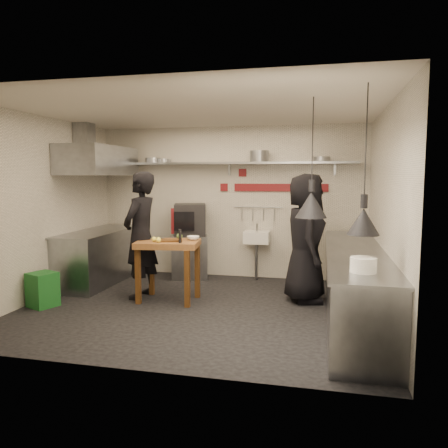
% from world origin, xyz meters
% --- Properties ---
extents(floor, '(5.00, 5.00, 0.00)m').
position_xyz_m(floor, '(0.00, 0.00, 0.00)').
color(floor, black).
rests_on(floor, ground).
extents(ceiling, '(5.00, 5.00, 0.00)m').
position_xyz_m(ceiling, '(0.00, 0.00, 2.80)').
color(ceiling, silver).
rests_on(ceiling, floor).
extents(wall_back, '(5.00, 0.04, 2.80)m').
position_xyz_m(wall_back, '(0.00, 2.10, 1.40)').
color(wall_back, silver).
rests_on(wall_back, floor).
extents(wall_front, '(5.00, 0.04, 2.80)m').
position_xyz_m(wall_front, '(0.00, -2.10, 1.40)').
color(wall_front, silver).
rests_on(wall_front, floor).
extents(wall_left, '(0.04, 4.20, 2.80)m').
position_xyz_m(wall_left, '(-2.50, 0.00, 1.40)').
color(wall_left, silver).
rests_on(wall_left, floor).
extents(wall_right, '(0.04, 4.20, 2.80)m').
position_xyz_m(wall_right, '(2.50, 0.00, 1.40)').
color(wall_right, silver).
rests_on(wall_right, floor).
extents(red_band_horiz, '(1.70, 0.02, 0.14)m').
position_xyz_m(red_band_horiz, '(0.95, 2.08, 1.68)').
color(red_band_horiz, maroon).
rests_on(red_band_horiz, wall_back).
extents(red_band_vert, '(0.14, 0.02, 1.10)m').
position_xyz_m(red_band_vert, '(1.55, 2.08, 1.20)').
color(red_band_vert, maroon).
rests_on(red_band_vert, wall_back).
extents(red_tile_a, '(0.14, 0.02, 0.14)m').
position_xyz_m(red_tile_a, '(0.25, 2.08, 1.95)').
color(red_tile_a, maroon).
rests_on(red_tile_a, wall_back).
extents(red_tile_b, '(0.14, 0.02, 0.14)m').
position_xyz_m(red_tile_b, '(-0.10, 2.08, 1.68)').
color(red_tile_b, maroon).
rests_on(red_tile_b, wall_back).
extents(back_shelf, '(4.60, 0.34, 0.04)m').
position_xyz_m(back_shelf, '(0.00, 1.92, 2.12)').
color(back_shelf, slate).
rests_on(back_shelf, wall_back).
extents(shelf_bracket_left, '(0.04, 0.06, 0.24)m').
position_xyz_m(shelf_bracket_left, '(-1.90, 2.07, 2.02)').
color(shelf_bracket_left, slate).
rests_on(shelf_bracket_left, wall_back).
extents(shelf_bracket_mid, '(0.04, 0.06, 0.24)m').
position_xyz_m(shelf_bracket_mid, '(0.00, 2.07, 2.02)').
color(shelf_bracket_mid, slate).
rests_on(shelf_bracket_mid, wall_back).
extents(shelf_bracket_right, '(0.04, 0.06, 0.24)m').
position_xyz_m(shelf_bracket_right, '(1.90, 2.07, 2.02)').
color(shelf_bracket_right, slate).
rests_on(shelf_bracket_right, wall_back).
extents(pan_far_left, '(0.33, 0.33, 0.09)m').
position_xyz_m(pan_far_left, '(-1.44, 1.92, 2.19)').
color(pan_far_left, slate).
rests_on(pan_far_left, back_shelf).
extents(pan_mid_left, '(0.33, 0.33, 0.07)m').
position_xyz_m(pan_mid_left, '(-1.23, 1.92, 2.18)').
color(pan_mid_left, slate).
rests_on(pan_mid_left, back_shelf).
extents(stock_pot, '(0.43, 0.43, 0.20)m').
position_xyz_m(stock_pot, '(0.58, 1.92, 2.24)').
color(stock_pot, slate).
rests_on(stock_pot, back_shelf).
extents(pan_right, '(0.35, 0.35, 0.08)m').
position_xyz_m(pan_right, '(1.67, 1.92, 2.18)').
color(pan_right, slate).
rests_on(pan_right, back_shelf).
extents(oven_stand, '(0.79, 0.75, 0.80)m').
position_xyz_m(oven_stand, '(-0.69, 1.80, 0.40)').
color(oven_stand, slate).
rests_on(oven_stand, floor).
extents(combi_oven, '(0.69, 0.66, 0.58)m').
position_xyz_m(combi_oven, '(-0.67, 1.77, 1.09)').
color(combi_oven, black).
rests_on(combi_oven, oven_stand).
extents(oven_door, '(0.52, 0.18, 0.46)m').
position_xyz_m(oven_door, '(-0.67, 1.52, 1.09)').
color(oven_door, maroon).
rests_on(oven_door, combi_oven).
extents(oven_glass, '(0.35, 0.11, 0.34)m').
position_xyz_m(oven_glass, '(-0.69, 1.46, 1.09)').
color(oven_glass, black).
rests_on(oven_glass, oven_door).
extents(hand_sink, '(0.46, 0.34, 0.22)m').
position_xyz_m(hand_sink, '(0.55, 1.92, 0.78)').
color(hand_sink, white).
rests_on(hand_sink, wall_back).
extents(sink_tap, '(0.03, 0.03, 0.14)m').
position_xyz_m(sink_tap, '(0.55, 1.92, 0.96)').
color(sink_tap, slate).
rests_on(sink_tap, hand_sink).
extents(sink_drain, '(0.06, 0.06, 0.66)m').
position_xyz_m(sink_drain, '(0.55, 1.88, 0.34)').
color(sink_drain, slate).
rests_on(sink_drain, floor).
extents(utensil_rail, '(0.90, 0.02, 0.02)m').
position_xyz_m(utensil_rail, '(0.55, 2.06, 1.32)').
color(utensil_rail, slate).
rests_on(utensil_rail, wall_back).
extents(counter_right, '(0.70, 3.80, 0.90)m').
position_xyz_m(counter_right, '(2.15, 0.00, 0.45)').
color(counter_right, slate).
rests_on(counter_right, floor).
extents(counter_right_top, '(0.76, 3.90, 0.03)m').
position_xyz_m(counter_right_top, '(2.15, 0.00, 0.92)').
color(counter_right_top, slate).
rests_on(counter_right_top, counter_right).
extents(plate_stack, '(0.29, 0.29, 0.15)m').
position_xyz_m(plate_stack, '(2.12, -1.40, 1.01)').
color(plate_stack, white).
rests_on(plate_stack, counter_right_top).
extents(small_bowl_right, '(0.21, 0.21, 0.05)m').
position_xyz_m(small_bowl_right, '(2.10, -1.31, 0.96)').
color(small_bowl_right, white).
rests_on(small_bowl_right, counter_right_top).
extents(counter_left, '(0.70, 1.90, 0.90)m').
position_xyz_m(counter_left, '(-2.15, 1.05, 0.45)').
color(counter_left, slate).
rests_on(counter_left, floor).
extents(counter_left_top, '(0.76, 2.00, 0.03)m').
position_xyz_m(counter_left_top, '(-2.15, 1.05, 0.92)').
color(counter_left_top, slate).
rests_on(counter_left_top, counter_left).
extents(extractor_hood, '(0.78, 1.60, 0.50)m').
position_xyz_m(extractor_hood, '(-2.10, 1.05, 2.15)').
color(extractor_hood, slate).
rests_on(extractor_hood, ceiling).
extents(hood_duct, '(0.28, 0.28, 0.50)m').
position_xyz_m(hood_duct, '(-2.35, 1.05, 2.55)').
color(hood_duct, slate).
rests_on(hood_duct, ceiling).
extents(green_bin, '(0.45, 0.45, 0.50)m').
position_xyz_m(green_bin, '(-2.23, -0.44, 0.25)').
color(green_bin, '#185D21').
rests_on(green_bin, floor).
extents(prep_table, '(1.00, 0.76, 0.92)m').
position_xyz_m(prep_table, '(-0.55, 0.25, 0.46)').
color(prep_table, brown).
rests_on(prep_table, floor).
extents(cutting_board, '(0.36, 0.31, 0.02)m').
position_xyz_m(cutting_board, '(-0.49, 0.24, 0.93)').
color(cutting_board, '#4F2D11').
rests_on(cutting_board, prep_table).
extents(pepper_mill, '(0.05, 0.05, 0.20)m').
position_xyz_m(pepper_mill, '(-0.30, 0.09, 1.02)').
color(pepper_mill, black).
rests_on(pepper_mill, prep_table).
extents(lemon_a, '(0.09, 0.09, 0.07)m').
position_xyz_m(lemon_a, '(-0.72, 0.11, 0.96)').
color(lemon_a, '#FCEA46').
rests_on(lemon_a, prep_table).
extents(lemon_b, '(0.09, 0.09, 0.08)m').
position_xyz_m(lemon_b, '(-0.63, 0.07, 0.96)').
color(lemon_b, '#FCEA46').
rests_on(lemon_b, prep_table).
extents(veg_ball, '(0.11, 0.11, 0.09)m').
position_xyz_m(veg_ball, '(-0.43, 0.43, 0.97)').
color(veg_ball, '#5D833C').
rests_on(veg_ball, prep_table).
extents(steel_tray, '(0.19, 0.13, 0.03)m').
position_xyz_m(steel_tray, '(-0.76, 0.35, 0.94)').
color(steel_tray, slate).
rests_on(steel_tray, prep_table).
extents(bowl, '(0.19, 0.19, 0.06)m').
position_xyz_m(bowl, '(-0.21, 0.42, 0.95)').
color(bowl, white).
rests_on(bowl, prep_table).
extents(heat_lamp_near, '(0.48, 0.48, 1.40)m').
position_xyz_m(heat_lamp_near, '(1.58, -0.63, 2.10)').
color(heat_lamp_near, black).
rests_on(heat_lamp_near, ceiling).
extents(heat_lamp_far, '(0.35, 0.35, 1.50)m').
position_xyz_m(heat_lamp_far, '(2.11, -1.30, 2.05)').
color(heat_lamp_far, black).
rests_on(heat_lamp_far, ceiling).
extents(chef_left, '(0.57, 0.77, 1.96)m').
position_xyz_m(chef_left, '(-1.03, 0.34, 0.98)').
color(chef_left, black).
rests_on(chef_left, floor).
extents(chef_right, '(0.77, 1.04, 1.93)m').
position_xyz_m(chef_right, '(1.47, 0.70, 0.96)').
color(chef_right, black).
rests_on(chef_right, floor).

